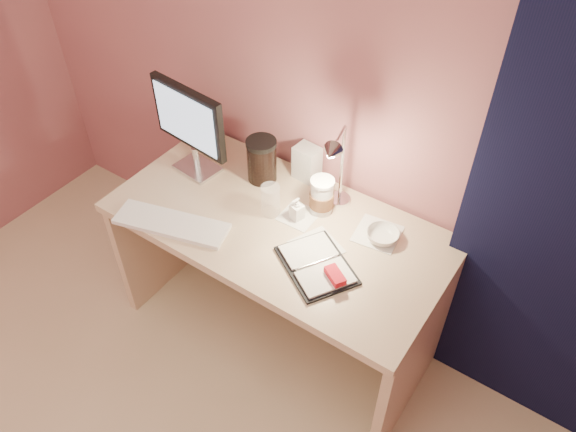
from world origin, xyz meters
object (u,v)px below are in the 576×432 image
Objects in this scene: planner at (318,266)px; coffee_cup at (322,197)px; lotion_bottle at (297,209)px; clear_cup at (271,200)px; desk at (288,249)px; product_box at (307,163)px; monitor at (191,122)px; dark_jar at (262,162)px; desk_lamp at (325,164)px; keyboard at (171,224)px; bowl at (383,236)px.

coffee_cup is (-0.16, 0.27, 0.06)m from planner.
planner is 0.28m from lotion_bottle.
coffee_cup is 0.21m from clear_cup.
desk is 3.79× the size of planner.
desk is 0.39m from product_box.
monitor is 3.06× the size of clear_cup.
desk is 0.40m from dark_jar.
lotion_bottle is 0.23m from desk_lamp.
clear_cup is 0.23m from dark_jar.
desk is 0.28m from lotion_bottle.
clear_cup reaches higher than keyboard.
monitor is 0.82m from planner.
keyboard is at bearing -137.23° from coffee_cup.
keyboard is at bearing -135.42° from planner.
bowl reaches higher than keyboard.
coffee_cup is 1.19× the size of clear_cup.
dark_jar is 1.14× the size of product_box.
lotion_bottle is (0.39, 0.32, 0.04)m from keyboard.
bowl is at bearing 11.60° from desk.
lotion_bottle is at bearing -121.10° from coffee_cup.
monitor reaches higher than clear_cup.
planner is 2.27× the size of coffee_cup.
desk is 0.33m from coffee_cup.
clear_cup reaches higher than bowl.
dark_jar is (0.13, 0.45, 0.08)m from keyboard.
bowl is at bearing 13.29° from keyboard.
bowl is at bearing 95.62° from planner.
product_box reaches higher than keyboard.
clear_cup is 0.47m from bowl.
keyboard is 0.63m from planner.
clear_cup is 0.76× the size of dark_jar.
monitor is 0.63m from coffee_cup.
keyboard is 1.16× the size of desk_lamp.
dark_jar is (-0.61, 0.04, 0.07)m from bowl.
clear_cup is 0.11m from lotion_bottle.
monitor is at bearing -174.83° from bowl.
clear_cup is at bearing 0.61° from monitor.
keyboard reaches higher than desk.
bowl is 0.32× the size of desk_lamp.
bowl is 1.23× the size of lotion_bottle.
coffee_cup reaches higher than desk.
keyboard is (0.15, -0.33, -0.24)m from monitor.
monitor is 0.48m from clear_cup.
monitor is at bearing 174.72° from desk_lamp.
clear_cup is 0.87× the size of product_box.
keyboard is at bearing -140.71° from lotion_bottle.
dark_jar reaches higher than desk.
planner is at bearing -7.72° from monitor.
monitor is at bearing -172.01° from coffee_cup.
planner is 0.54m from product_box.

